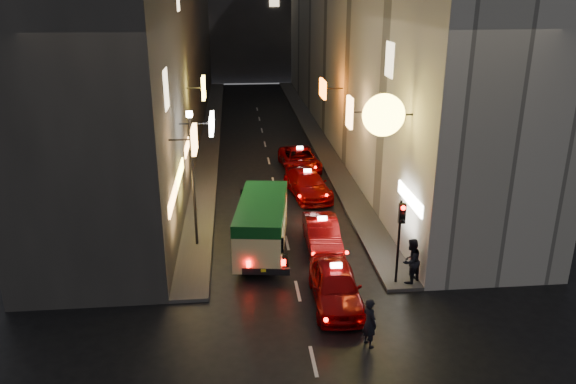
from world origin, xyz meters
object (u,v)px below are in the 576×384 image
object	(u,v)px
minibus	(262,220)
traffic_light	(401,225)
taxi_near	(336,282)
pedestrian_crossing	(370,319)
lamp_post	(193,170)

from	to	relation	value
minibus	traffic_light	bearing A→B (deg)	-35.33
taxi_near	traffic_light	size ratio (longest dim) A/B	1.60
pedestrian_crossing	lamp_post	size ratio (longest dim) A/B	0.32
taxi_near	lamp_post	xyz separation A→B (m)	(-5.52, 5.53, 2.84)
traffic_light	lamp_post	size ratio (longest dim) A/B	0.56
taxi_near	pedestrian_crossing	size ratio (longest dim) A/B	2.81
minibus	pedestrian_crossing	size ratio (longest dim) A/B	3.00
minibus	traffic_light	xyz separation A→B (m)	(5.20, -3.69, 1.13)
traffic_light	lamp_post	xyz separation A→B (m)	(-8.20, 4.53, 1.04)
lamp_post	pedestrian_crossing	bearing A→B (deg)	-53.40
pedestrian_crossing	traffic_light	size ratio (longest dim) A/B	0.57
minibus	pedestrian_crossing	bearing A→B (deg)	-67.01
taxi_near	pedestrian_crossing	xyz separation A→B (m)	(0.65, -2.77, 0.12)
minibus	traffic_light	distance (m)	6.47
traffic_light	lamp_post	world-z (taller)	lamp_post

